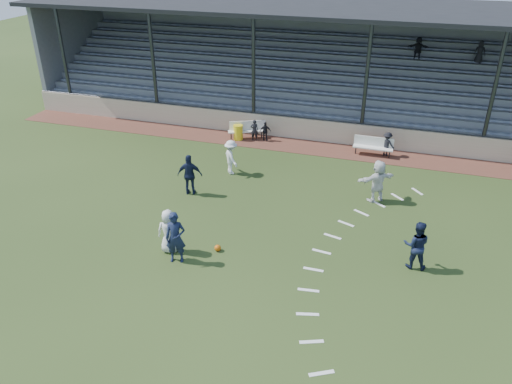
% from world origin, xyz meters
% --- Properties ---
extents(ground, '(90.00, 90.00, 0.00)m').
position_xyz_m(ground, '(0.00, 0.00, 0.00)').
color(ground, '#2B3D19').
rests_on(ground, ground).
extents(cinder_track, '(34.00, 2.00, 0.02)m').
position_xyz_m(cinder_track, '(0.00, 10.50, 0.01)').
color(cinder_track, '#572E23').
rests_on(cinder_track, ground).
extents(retaining_wall, '(34.00, 0.18, 1.20)m').
position_xyz_m(retaining_wall, '(0.00, 11.55, 0.60)').
color(retaining_wall, '#C5B598').
rests_on(retaining_wall, ground).
extents(bench_left, '(1.98, 1.27, 0.95)m').
position_xyz_m(bench_left, '(-3.11, 10.80, 0.58)').
color(bench_left, white).
rests_on(bench_left, cinder_track).
extents(bench_right, '(2.01, 0.48, 0.95)m').
position_xyz_m(bench_right, '(3.79, 10.49, 0.58)').
color(bench_right, white).
rests_on(bench_right, cinder_track).
extents(trash_bin, '(0.52, 0.52, 0.83)m').
position_xyz_m(trash_bin, '(-3.50, 10.42, 0.43)').
color(trash_bin, yellow).
rests_on(trash_bin, cinder_track).
extents(football, '(0.24, 0.24, 0.24)m').
position_xyz_m(football, '(-0.70, 0.07, 0.12)').
color(football, '#C7580B').
rests_on(football, ground).
extents(player_white_lead, '(0.93, 0.74, 1.67)m').
position_xyz_m(player_white_lead, '(-2.34, -0.43, 0.83)').
color(player_white_lead, silver).
rests_on(player_white_lead, ground).
extents(player_navy_lead, '(0.80, 0.63, 1.92)m').
position_xyz_m(player_navy_lead, '(-1.84, -0.91, 0.96)').
color(player_navy_lead, '#141C37').
rests_on(player_navy_lead, ground).
extents(player_navy_mid, '(0.90, 0.72, 1.79)m').
position_xyz_m(player_navy_mid, '(6.10, 1.20, 0.89)').
color(player_navy_mid, '#141C37').
rests_on(player_navy_mid, ground).
extents(player_white_wing, '(1.18, 1.21, 1.66)m').
position_xyz_m(player_white_wing, '(-2.42, 6.31, 0.83)').
color(player_white_wing, silver).
rests_on(player_white_wing, ground).
extents(player_navy_wing, '(1.16, 0.70, 1.84)m').
position_xyz_m(player_navy_wing, '(-3.42, 3.84, 0.92)').
color(player_navy_wing, '#141C37').
rests_on(player_navy_wing, ground).
extents(player_white_back, '(1.70, 1.49, 1.86)m').
position_xyz_m(player_white_back, '(4.41, 5.63, 0.93)').
color(player_white_back, silver).
rests_on(player_white_back, ground).
extents(sub_left_near, '(0.47, 0.35, 1.18)m').
position_xyz_m(sub_left_near, '(-2.61, 10.56, 0.61)').
color(sub_left_near, black).
rests_on(sub_left_near, cinder_track).
extents(sub_left_far, '(0.66, 0.41, 1.05)m').
position_xyz_m(sub_left_far, '(-2.04, 10.72, 0.54)').
color(sub_left_far, black).
rests_on(sub_left_far, cinder_track).
extents(sub_right, '(0.93, 0.73, 1.26)m').
position_xyz_m(sub_right, '(4.45, 10.61, 0.65)').
color(sub_right, black).
rests_on(sub_right, cinder_track).
extents(grandstand, '(34.60, 9.00, 6.61)m').
position_xyz_m(grandstand, '(0.01, 16.26, 2.20)').
color(grandstand, slate).
rests_on(grandstand, ground).
extents(penalty_arc, '(3.89, 14.63, 0.01)m').
position_xyz_m(penalty_arc, '(4.12, 0.00, 0.01)').
color(penalty_arc, white).
rests_on(penalty_arc, ground).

